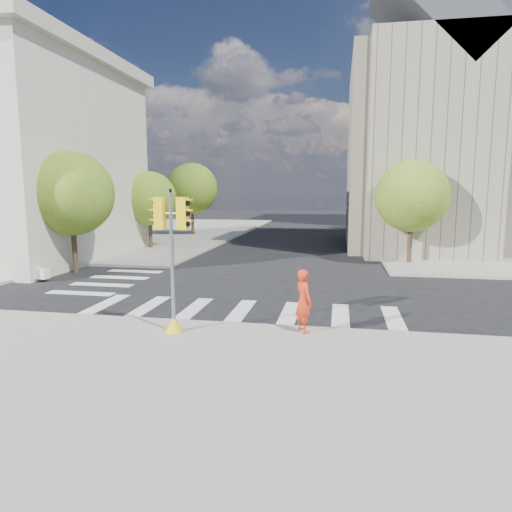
{
  "coord_description": "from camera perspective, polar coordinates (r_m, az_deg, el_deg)",
  "views": [
    {
      "loc": [
        3.38,
        -17.98,
        4.4
      ],
      "look_at": [
        0.52,
        -2.37,
        2.1
      ],
      "focal_mm": 32.0,
      "sensor_mm": 36.0,
      "label": 1
    }
  ],
  "objects": [
    {
      "name": "ground",
      "position": [
        18.81,
        -0.25,
        -5.27
      ],
      "size": [
        160.0,
        160.0,
        0.0
      ],
      "primitive_type": "plane",
      "color": "black",
      "rests_on": "ground"
    },
    {
      "name": "tree_re_mid",
      "position": [
        40.19,
        16.42,
        7.86
      ],
      "size": [
        4.6,
        4.6,
        6.66
      ],
      "color": "#382616",
      "rests_on": "ground"
    },
    {
      "name": "lamp_far",
      "position": [
        46.21,
        16.29,
        8.15
      ],
      "size": [
        0.35,
        0.18,
        8.11
      ],
      "color": "black",
      "rests_on": "sidewalk_far_right"
    },
    {
      "name": "lamp_near",
      "position": [
        32.31,
        18.8,
        8.14
      ],
      "size": [
        0.35,
        0.18,
        8.11
      ],
      "color": "black",
      "rests_on": "sidewalk_far_right"
    },
    {
      "name": "sidewalk_far_left",
      "position": [
        49.99,
        -17.57,
        2.91
      ],
      "size": [
        28.0,
        40.0,
        0.15
      ],
      "primitive_type": "cube",
      "color": "gray",
      "rests_on": "ground"
    },
    {
      "name": "civic_building",
      "position": [
        39.16,
        29.15,
        11.43
      ],
      "size": [
        26.0,
        16.0,
        19.39
      ],
      "color": "gray",
      "rests_on": "ground"
    },
    {
      "name": "tree_lw_far",
      "position": [
        44.21,
        -8.0,
        8.36
      ],
      "size": [
        4.8,
        4.8,
        6.95
      ],
      "color": "#382616",
      "rests_on": "ground"
    },
    {
      "name": "traffic_signal",
      "position": [
        13.79,
        -10.39,
        -2.11
      ],
      "size": [
        1.08,
        0.56,
        4.29
      ],
      "rotation": [
        0.0,
        0.0,
        -0.17
      ],
      "color": "yellow",
      "rests_on": "sidewalk_near"
    },
    {
      "name": "tree_re_far",
      "position": [
        52.14,
        15.04,
        7.39
      ],
      "size": [
        4.0,
        4.0,
        5.88
      ],
      "color": "#382616",
      "rests_on": "ground"
    },
    {
      "name": "tree_lw_near",
      "position": [
        25.99,
        -22.08,
        7.22
      ],
      "size": [
        4.4,
        4.4,
        6.41
      ],
      "color": "#382616",
      "rests_on": "ground"
    },
    {
      "name": "photographer",
      "position": [
        13.81,
        5.96,
        -5.58
      ],
      "size": [
        0.78,
        0.84,
        1.92
      ],
      "primitive_type": "imported",
      "rotation": [
        0.0,
        0.0,
        2.19
      ],
      "color": "red",
      "rests_on": "sidewalk_near"
    },
    {
      "name": "sidewalk_near",
      "position": [
        8.88,
        -14.44,
        -21.2
      ],
      "size": [
        30.0,
        14.0,
        0.15
      ],
      "primitive_type": "cube",
      "color": "gray",
      "rests_on": "ground"
    },
    {
      "name": "tree_lw_mid",
      "position": [
        34.86,
        -13.18,
        6.99
      ],
      "size": [
        4.0,
        4.0,
        5.77
      ],
      "color": "#382616",
      "rests_on": "ground"
    },
    {
      "name": "tree_re_near",
      "position": [
        28.28,
        18.91,
        7.11
      ],
      "size": [
        4.2,
        4.2,
        6.16
      ],
      "color": "#382616",
      "rests_on": "ground"
    },
    {
      "name": "office_tower",
      "position": [
        63.69,
        28.54,
        16.87
      ],
      "size": [
        20.0,
        18.0,
        30.0
      ],
      "primitive_type": "cube",
      "color": "#9EA0A3",
      "rests_on": "ground"
    }
  ]
}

